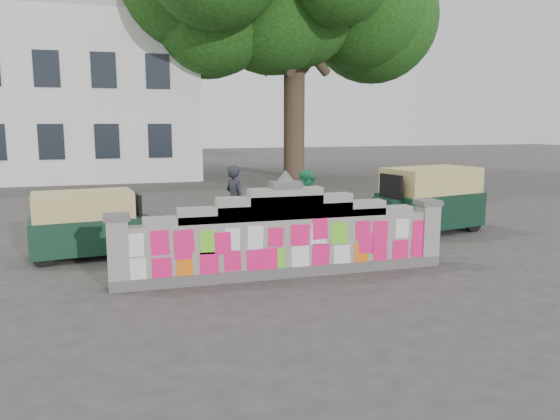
% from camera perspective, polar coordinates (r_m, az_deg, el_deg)
% --- Properties ---
extents(ground, '(100.00, 100.00, 0.00)m').
position_cam_1_polar(ground, '(10.44, 0.55, -6.87)').
color(ground, '#383533').
rests_on(ground, ground).
extents(parapet_wall, '(6.48, 0.44, 2.01)m').
position_cam_1_polar(parapet_wall, '(10.25, 0.57, -2.85)').
color(parapet_wall, '#4C4C49').
rests_on(parapet_wall, ground).
extents(building, '(16.00, 10.00, 8.90)m').
position_cam_1_polar(building, '(31.85, -24.24, 10.44)').
color(building, silver).
rests_on(building, ground).
extents(shade_tree, '(12.00, 10.00, 12.00)m').
position_cam_1_polar(shade_tree, '(29.62, 1.53, 20.99)').
color(shade_tree, '#38281E').
rests_on(shade_tree, ground).
extents(cyclist_bike, '(1.95, 1.37, 0.97)m').
position_cam_1_polar(cyclist_bike, '(12.85, -4.69, -1.60)').
color(cyclist_bike, black).
rests_on(cyclist_bike, ground).
extents(cyclist_rider, '(0.61, 0.71, 1.65)m').
position_cam_1_polar(cyclist_rider, '(12.79, -4.71, -0.11)').
color(cyclist_rider, '#22242A').
rests_on(cyclist_rider, ground).
extents(pedestrian, '(0.77, 0.94, 1.80)m').
position_cam_1_polar(pedestrian, '(12.74, 2.77, 0.20)').
color(pedestrian, '#28955E').
rests_on(pedestrian, ground).
extents(rickshaw_left, '(2.62, 1.44, 1.42)m').
position_cam_1_polar(rickshaw_left, '(12.40, -19.47, -1.32)').
color(rickshaw_left, '#103120').
rests_on(rickshaw_left, ground).
extents(rickshaw_right, '(3.17, 1.97, 1.70)m').
position_cam_1_polar(rickshaw_right, '(14.88, 15.21, 1.13)').
color(rickshaw_right, black).
rests_on(rickshaw_right, ground).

